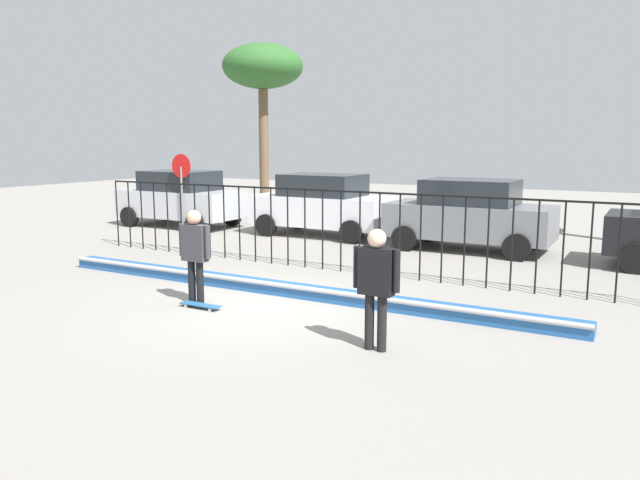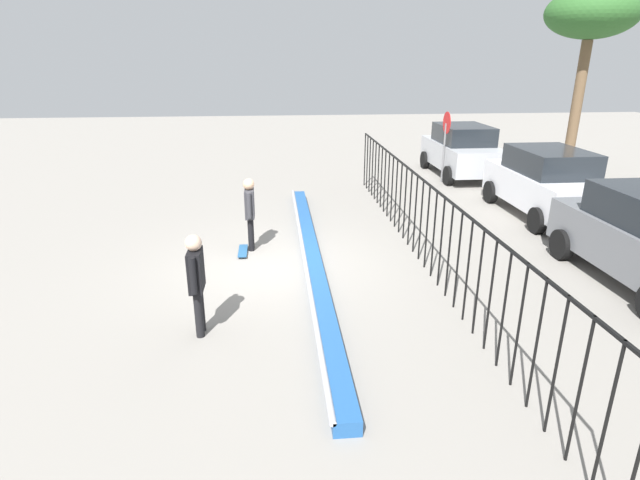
{
  "view_description": "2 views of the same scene",
  "coord_description": "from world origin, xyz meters",
  "px_view_note": "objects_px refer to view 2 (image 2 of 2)",
  "views": [
    {
      "loc": [
        6.24,
        -8.8,
        2.91
      ],
      "look_at": [
        0.67,
        1.14,
        1.07
      ],
      "focal_mm": 34.63,
      "sensor_mm": 36.0,
      "label": 1
    },
    {
      "loc": [
        10.33,
        0.1,
        4.29
      ],
      "look_at": [
        1.04,
        0.97,
        0.91
      ],
      "focal_mm": 28.44,
      "sensor_mm": 36.0,
      "label": 2
    }
  ],
  "objects_px": {
    "stop_sign": "(445,137)",
    "palm_tree_short": "(591,17)",
    "skateboarder": "(250,208)",
    "skateboard": "(243,251)",
    "parked_car_white": "(547,182)",
    "camera_operator": "(196,276)",
    "parked_car_silver": "(462,150)"
  },
  "relations": [
    {
      "from": "stop_sign",
      "to": "palm_tree_short",
      "type": "xyz_separation_m",
      "value": [
        -0.05,
        4.71,
        3.92
      ]
    },
    {
      "from": "skateboarder",
      "to": "palm_tree_short",
      "type": "xyz_separation_m",
      "value": [
        -6.27,
        11.36,
        4.52
      ]
    },
    {
      "from": "skateboard",
      "to": "stop_sign",
      "type": "bearing_deg",
      "value": 142.78
    },
    {
      "from": "parked_car_white",
      "to": "skateboarder",
      "type": "bearing_deg",
      "value": -72.08
    },
    {
      "from": "camera_operator",
      "to": "parked_car_white",
      "type": "height_order",
      "value": "parked_car_white"
    },
    {
      "from": "parked_car_silver",
      "to": "palm_tree_short",
      "type": "bearing_deg",
      "value": 76.22
    },
    {
      "from": "parked_car_silver",
      "to": "palm_tree_short",
      "type": "distance_m",
      "value": 5.94
    },
    {
      "from": "skateboard",
      "to": "palm_tree_short",
      "type": "height_order",
      "value": "palm_tree_short"
    },
    {
      "from": "skateboarder",
      "to": "stop_sign",
      "type": "height_order",
      "value": "stop_sign"
    },
    {
      "from": "camera_operator",
      "to": "stop_sign",
      "type": "xyz_separation_m",
      "value": [
        -10.06,
        7.35,
        0.58
      ]
    },
    {
      "from": "parked_car_silver",
      "to": "palm_tree_short",
      "type": "xyz_separation_m",
      "value": [
        0.96,
        3.68,
        4.57
      ]
    },
    {
      "from": "parked_car_silver",
      "to": "stop_sign",
      "type": "distance_m",
      "value": 1.58
    },
    {
      "from": "skateboard",
      "to": "palm_tree_short",
      "type": "xyz_separation_m",
      "value": [
        -6.52,
        11.56,
        5.48
      ]
    },
    {
      "from": "skateboarder",
      "to": "camera_operator",
      "type": "distance_m",
      "value": 3.9
    },
    {
      "from": "skateboarder",
      "to": "skateboard",
      "type": "relative_size",
      "value": 2.13
    },
    {
      "from": "camera_operator",
      "to": "palm_tree_short",
      "type": "distance_m",
      "value": 16.37
    },
    {
      "from": "skateboarder",
      "to": "stop_sign",
      "type": "xyz_separation_m",
      "value": [
        -6.22,
        6.65,
        0.59
      ]
    },
    {
      "from": "skateboard",
      "to": "parked_car_silver",
      "type": "distance_m",
      "value": 10.9
    },
    {
      "from": "parked_car_white",
      "to": "palm_tree_short",
      "type": "height_order",
      "value": "palm_tree_short"
    },
    {
      "from": "parked_car_white",
      "to": "camera_operator",
      "type": "bearing_deg",
      "value": -52.46
    },
    {
      "from": "camera_operator",
      "to": "parked_car_silver",
      "type": "bearing_deg",
      "value": -16.09
    },
    {
      "from": "stop_sign",
      "to": "camera_operator",
      "type": "bearing_deg",
      "value": -36.14
    },
    {
      "from": "parked_car_silver",
      "to": "stop_sign",
      "type": "bearing_deg",
      "value": -44.9
    },
    {
      "from": "camera_operator",
      "to": "parked_car_white",
      "type": "bearing_deg",
      "value": -35.95
    },
    {
      "from": "palm_tree_short",
      "to": "stop_sign",
      "type": "bearing_deg",
      "value": -89.45
    },
    {
      "from": "palm_tree_short",
      "to": "skateboard",
      "type": "bearing_deg",
      "value": -60.55
    },
    {
      "from": "skateboard",
      "to": "palm_tree_short",
      "type": "bearing_deg",
      "value": 128.8
    },
    {
      "from": "parked_car_silver",
      "to": "palm_tree_short",
      "type": "relative_size",
      "value": 0.66
    },
    {
      "from": "skateboarder",
      "to": "stop_sign",
      "type": "bearing_deg",
      "value": 120.74
    },
    {
      "from": "parked_car_silver",
      "to": "parked_car_white",
      "type": "height_order",
      "value": "same"
    },
    {
      "from": "parked_car_white",
      "to": "palm_tree_short",
      "type": "bearing_deg",
      "value": 148.48
    },
    {
      "from": "palm_tree_short",
      "to": "parked_car_silver",
      "type": "bearing_deg",
      "value": -104.62
    }
  ]
}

